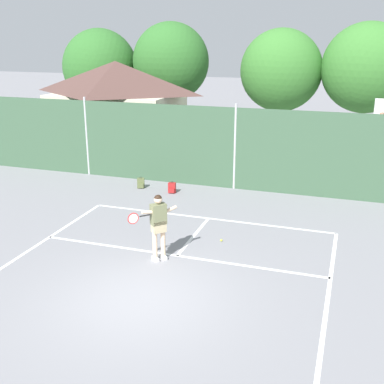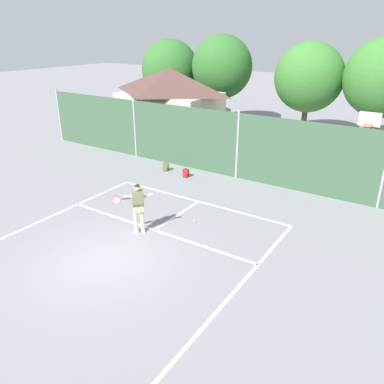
{
  "view_description": "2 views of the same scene",
  "coord_description": "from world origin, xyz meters",
  "views": [
    {
      "loc": [
        4.27,
        -8.97,
        5.81
      ],
      "look_at": [
        -0.53,
        5.35,
        0.92
      ],
      "focal_mm": 45.44,
      "sensor_mm": 36.0,
      "label": 1
    },
    {
      "loc": [
        7.85,
        -7.03,
        6.7
      ],
      "look_at": [
        0.63,
        4.03,
        1.11
      ],
      "focal_mm": 35.52,
      "sensor_mm": 36.0,
      "label": 2
    }
  ],
  "objects": [
    {
      "name": "backpack_red",
      "position": [
        -2.13,
        7.68,
        0.19
      ],
      "size": [
        0.3,
        0.27,
        0.46
      ],
      "color": "maroon",
      "rests_on": "ground"
    },
    {
      "name": "ground_plane",
      "position": [
        0.0,
        0.0,
        0.0
      ],
      "size": [
        120.0,
        120.0,
        0.0
      ],
      "primitive_type": "plane",
      "color": "gray"
    },
    {
      "name": "court_markings",
      "position": [
        0.0,
        0.65,
        0.0
      ],
      "size": [
        8.3,
        11.1,
        0.01
      ],
      "color": "white",
      "rests_on": "ground"
    },
    {
      "name": "treeline_backdrop",
      "position": [
        0.01,
        18.68,
        4.04
      ],
      "size": [
        26.31,
        4.43,
        6.58
      ],
      "color": "brown",
      "rests_on": "ground"
    },
    {
      "name": "chainlink_fence",
      "position": [
        -0.0,
        9.0,
        1.6
      ],
      "size": [
        26.09,
        0.09,
        3.35
      ],
      "color": "#38563D",
      "rests_on": "ground"
    },
    {
      "name": "backpack_olive",
      "position": [
        -3.52,
        7.88,
        0.19
      ],
      "size": [
        0.33,
        0.31,
        0.46
      ],
      "color": "#566038",
      "rests_on": "ground"
    },
    {
      "name": "basketball_hoop",
      "position": [
        5.4,
        10.65,
        2.31
      ],
      "size": [
        0.9,
        0.67,
        3.55
      ],
      "color": "#9E9EA3",
      "rests_on": "ground"
    },
    {
      "name": "clubhouse_building",
      "position": [
        -7.32,
        13.52,
        2.37
      ],
      "size": [
        6.59,
        4.63,
        4.57
      ],
      "color": "beige",
      "rests_on": "ground"
    },
    {
      "name": "tennis_player",
      "position": [
        -0.38,
        2.08,
        1.11
      ],
      "size": [
        0.95,
        1.16,
        1.85
      ],
      "color": "silver",
      "rests_on": "ground"
    },
    {
      "name": "tennis_ball",
      "position": [
        0.9,
        3.81,
        0.03
      ],
      "size": [
        0.07,
        0.07,
        0.07
      ],
      "primitive_type": "sphere",
      "color": "#CCE033",
      "rests_on": "ground"
    }
  ]
}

